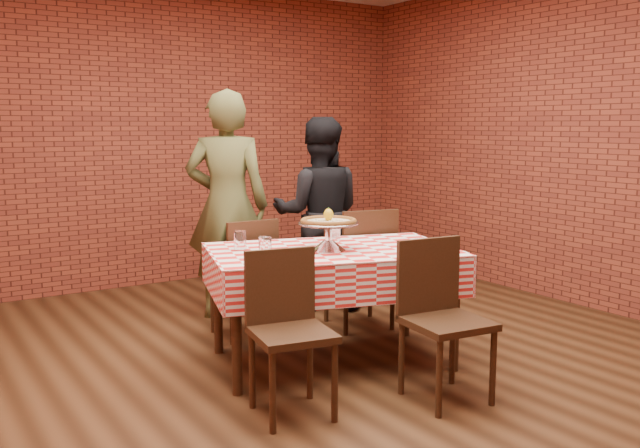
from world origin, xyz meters
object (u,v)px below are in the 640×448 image
at_px(chair_near_right, 447,323).
at_px(chair_far_left, 243,277).
at_px(pizza_stand, 328,236).
at_px(pizza, 329,222).
at_px(chair_near_left, 292,336).
at_px(table, 332,306).
at_px(chair_far_right, 359,267).
at_px(diner_black, 318,214).
at_px(condiment_caddy, 332,231).
at_px(diner_olive, 227,205).
at_px(water_glass_right, 240,241).
at_px(water_glass_left, 265,247).

xyz_separation_m(chair_near_right, chair_far_left, (-0.42, 1.73, -0.01)).
height_order(pizza_stand, pizza, pizza).
relative_size(pizza_stand, chair_near_left, 0.45).
bearing_deg(table, chair_far_right, 41.92).
height_order(pizza, diner_black, diner_black).
relative_size(condiment_caddy, diner_olive, 0.07).
xyz_separation_m(condiment_caddy, diner_black, (0.50, 0.95, -0.02)).
relative_size(water_glass_right, chair_near_right, 0.14).
xyz_separation_m(pizza, chair_far_left, (-0.18, 0.87, -0.50)).
distance_m(water_glass_right, diner_olive, 1.17).
bearing_deg(water_glass_left, diner_black, 46.22).
bearing_deg(water_glass_right, chair_near_left, -98.37).
bearing_deg(pizza_stand, diner_black, 59.81).
distance_m(water_glass_left, diner_olive, 1.43).
relative_size(pizza, diner_black, 0.22).
bearing_deg(diner_black, pizza_stand, 92.17).
bearing_deg(diner_olive, pizza_stand, 125.23).
bearing_deg(diner_olive, table, 127.00).
bearing_deg(water_glass_left, chair_far_right, 27.20).
distance_m(pizza, chair_near_left, 0.97).
height_order(water_glass_right, chair_far_right, chair_far_right).
bearing_deg(table, condiment_caddy, 56.12).
relative_size(table, pizza, 4.30).
distance_m(table, pizza_stand, 0.47).
bearing_deg(pizza_stand, chair_far_right, 41.14).
relative_size(diner_olive, diner_black, 1.13).
bearing_deg(pizza, chair_near_right, -74.78).
bearing_deg(chair_near_left, condiment_caddy, 55.58).
xyz_separation_m(chair_near_right, chair_far_right, (0.44, 1.45, 0.01)).
height_order(pizza, chair_far_left, pizza).
distance_m(table, chair_near_left, 0.88).
xyz_separation_m(pizza, chair_near_left, (-0.61, -0.56, -0.50)).
bearing_deg(water_glass_right, chair_far_left, 62.55).
height_order(chair_near_left, chair_near_right, chair_near_right).
xyz_separation_m(pizza_stand, pizza, (0.00, 0.00, 0.09)).
bearing_deg(water_glass_left, pizza, -1.08).
height_order(table, chair_near_left, chair_near_left).
bearing_deg(pizza, condiment_caddy, 52.41).
relative_size(water_glass_left, chair_near_left, 0.14).
distance_m(chair_near_right, diner_black, 2.17).
distance_m(water_glass_left, condiment_caddy, 0.72).
bearing_deg(diner_black, pizza, 92.17).
height_order(chair_near_right, diner_black, diner_black).
xyz_separation_m(pizza, chair_near_right, (0.23, -0.86, -0.49)).
relative_size(condiment_caddy, chair_far_left, 0.15).
bearing_deg(pizza_stand, chair_far_left, 101.94).
relative_size(water_glass_right, diner_black, 0.08).
relative_size(chair_far_right, diner_black, 0.57).
relative_size(table, condiment_caddy, 11.36).
bearing_deg(water_glass_left, diner_olive, 73.85).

